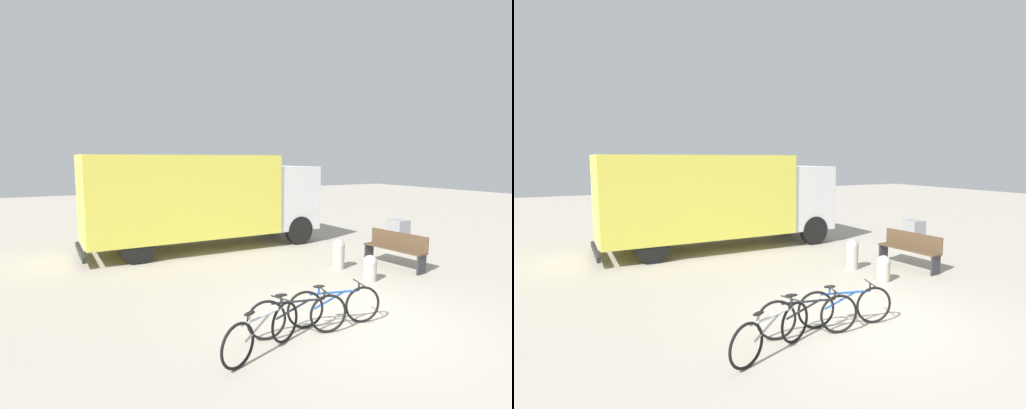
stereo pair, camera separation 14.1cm
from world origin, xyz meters
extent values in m
plane|color=#A8A091|center=(0.00, 0.00, 0.00)|extent=(60.00, 60.00, 0.00)
cube|color=#EAE04C|center=(-1.02, 7.05, 1.77)|extent=(6.03, 2.55, 2.57)
cube|color=silver|center=(2.80, 7.10, 1.58)|extent=(1.67, 2.39, 2.18)
cube|color=black|center=(-4.08, 7.01, 0.27)|extent=(0.13, 2.35, 0.16)
cylinder|color=black|center=(2.78, 8.17, 0.49)|extent=(0.98, 0.29, 0.97)
cylinder|color=black|center=(2.81, 6.02, 0.49)|extent=(0.98, 0.29, 0.97)
cylinder|color=black|center=(-2.69, 8.11, 0.49)|extent=(0.98, 0.29, 0.97)
cylinder|color=black|center=(-2.66, 5.95, 0.49)|extent=(0.98, 0.29, 0.97)
cube|color=brown|center=(3.43, 2.32, 0.51)|extent=(0.59, 1.82, 0.03)
cube|color=brown|center=(3.61, 2.34, 0.72)|extent=(0.22, 1.79, 0.45)
cube|color=#2D2D33|center=(3.52, 1.48, 0.25)|extent=(0.34, 0.09, 0.50)
cube|color=#2D2D33|center=(3.34, 3.16, 0.25)|extent=(0.34, 0.09, 0.50)
torus|color=black|center=(-2.59, -0.51, 0.34)|extent=(0.65, 0.28, 0.67)
torus|color=black|center=(-1.57, -0.12, 0.34)|extent=(0.65, 0.28, 0.67)
cylinder|color=silver|center=(-2.08, -0.32, 0.60)|extent=(0.88, 0.36, 0.04)
cylinder|color=silver|center=(-2.16, -0.35, 0.48)|extent=(0.59, 0.25, 0.32)
cylinder|color=silver|center=(-2.36, -0.43, 0.66)|extent=(0.03, 0.03, 0.11)
ellipsoid|color=black|center=(-2.36, -0.43, 0.74)|extent=(0.24, 0.16, 0.05)
cylinder|color=black|center=(-1.65, -0.15, 0.68)|extent=(0.03, 0.03, 0.14)
cylinder|color=black|center=(-1.65, -0.15, 0.75)|extent=(0.18, 0.42, 0.02)
torus|color=black|center=(-1.80, 0.08, 0.34)|extent=(0.67, 0.19, 0.67)
torus|color=black|center=(-0.74, -0.16, 0.34)|extent=(0.67, 0.19, 0.67)
cylinder|color=black|center=(-1.27, -0.04, 0.60)|extent=(0.91, 0.24, 0.04)
cylinder|color=black|center=(-1.35, -0.02, 0.48)|extent=(0.61, 0.17, 0.32)
cylinder|color=black|center=(-1.56, 0.02, 0.66)|extent=(0.03, 0.03, 0.11)
ellipsoid|color=black|center=(-1.56, 0.02, 0.74)|extent=(0.23, 0.14, 0.05)
cylinder|color=black|center=(-0.82, -0.15, 0.68)|extent=(0.03, 0.03, 0.14)
cylinder|color=black|center=(-0.82, -0.15, 0.75)|extent=(0.12, 0.43, 0.02)
torus|color=black|center=(-0.98, 0.16, 0.34)|extent=(0.66, 0.21, 0.67)
torus|color=black|center=(0.07, -0.11, 0.34)|extent=(0.66, 0.21, 0.67)
cylinder|color=#1E4C9E|center=(-0.45, 0.03, 0.60)|extent=(0.90, 0.27, 0.04)
cylinder|color=#1E4C9E|center=(-0.53, 0.05, 0.48)|extent=(0.60, 0.19, 0.32)
cylinder|color=#1E4C9E|center=(-0.74, 0.10, 0.66)|extent=(0.03, 0.03, 0.11)
ellipsoid|color=black|center=(-0.74, 0.10, 0.74)|extent=(0.24, 0.14, 0.05)
cylinder|color=black|center=(-0.01, -0.09, 0.68)|extent=(0.03, 0.03, 0.14)
cylinder|color=black|center=(-0.01, -0.09, 0.75)|extent=(0.13, 0.43, 0.02)
cylinder|color=#B2AD9E|center=(1.98, 1.70, 0.23)|extent=(0.32, 0.32, 0.46)
sphere|color=#B2AD9E|center=(1.98, 1.70, 0.46)|extent=(0.33, 0.33, 0.33)
cylinder|color=#B2AD9E|center=(2.01, 2.91, 0.31)|extent=(0.32, 0.32, 0.63)
sphere|color=#B2AD9E|center=(2.01, 2.91, 0.63)|extent=(0.34, 0.34, 0.34)
cube|color=gray|center=(5.17, 3.78, 0.49)|extent=(0.50, 0.55, 0.98)
camera|label=1|loc=(-4.84, -5.33, 2.94)|focal=28.00mm
camera|label=2|loc=(-4.71, -5.40, 2.94)|focal=28.00mm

